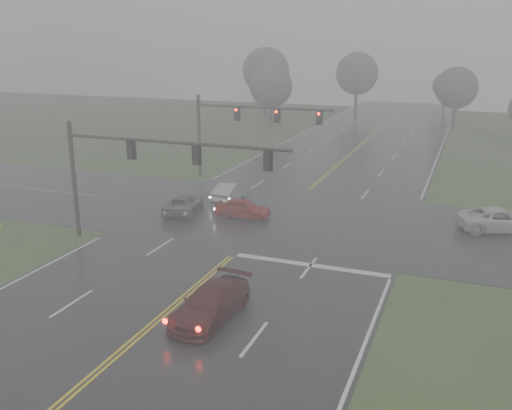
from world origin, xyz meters
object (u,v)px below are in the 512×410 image
at_px(sedan_maroon, 211,319).
at_px(sedan_silver, 231,201).
at_px(signal_gantry_near, 134,161).
at_px(car_grey, 184,212).
at_px(pickup_white, 499,231).
at_px(signal_gantry_far, 238,122).
at_px(sedan_red, 243,217).

xyz_separation_m(sedan_maroon, sedan_silver, (-6.74, 17.67, 0.00)).
bearing_deg(sedan_silver, signal_gantry_near, 82.73).
distance_m(sedan_maroon, car_grey, 16.22).
distance_m(pickup_white, signal_gantry_near, 23.05).
xyz_separation_m(car_grey, signal_gantry_far, (-0.06, 10.04, 5.01)).
bearing_deg(signal_gantry_near, sedan_silver, 83.39).
bearing_deg(pickup_white, signal_gantry_far, 53.54).
xyz_separation_m(sedan_silver, pickup_white, (18.74, -0.37, 0.00)).
bearing_deg(sedan_maroon, sedan_red, 110.92).
relative_size(sedan_maroon, sedan_red, 1.28).
relative_size(sedan_red, car_grey, 0.84).
distance_m(pickup_white, signal_gantry_far, 22.24).
bearing_deg(car_grey, signal_gantry_far, -102.07).
distance_m(sedan_silver, signal_gantry_far, 8.14).
bearing_deg(sedan_red, pickup_white, -83.59).
xyz_separation_m(sedan_maroon, signal_gantry_far, (-8.67, 23.79, 5.01)).
xyz_separation_m(sedan_silver, signal_gantry_far, (-1.93, 6.13, 5.01)).
relative_size(sedan_silver, pickup_white, 0.81).
bearing_deg(sedan_red, signal_gantry_near, 147.76).
distance_m(sedan_maroon, pickup_white, 21.06).
bearing_deg(sedan_silver, signal_gantry_far, -73.18).
xyz_separation_m(sedan_red, pickup_white, (16.26, 3.20, 0.00)).
height_order(sedan_maroon, signal_gantry_near, signal_gantry_near).
bearing_deg(sedan_red, car_grey, 89.85).
height_order(sedan_red, sedan_silver, sedan_silver).
height_order(sedan_silver, signal_gantry_near, signal_gantry_near).
bearing_deg(sedan_maroon, pickup_white, 59.35).
bearing_deg(pickup_white, car_grey, 80.75).
xyz_separation_m(pickup_white, signal_gantry_near, (-19.98, -10.33, 5.02)).
xyz_separation_m(pickup_white, signal_gantry_far, (-20.67, 6.49, 5.01)).
bearing_deg(signal_gantry_near, sedan_maroon, -41.15).
relative_size(sedan_red, signal_gantry_far, 0.32).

